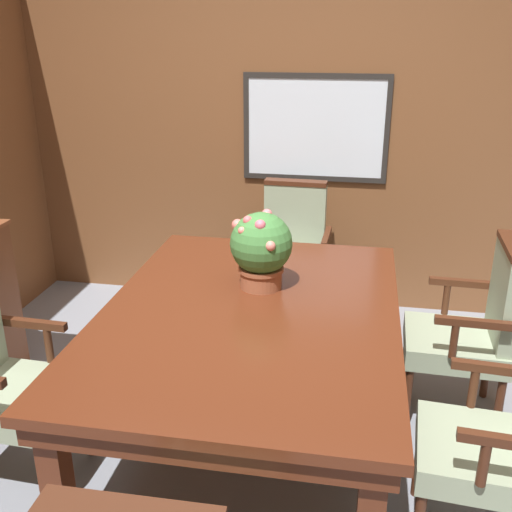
{
  "coord_description": "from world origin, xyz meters",
  "views": [
    {
      "loc": [
        0.53,
        -2.14,
        1.92
      ],
      "look_at": [
        0.08,
        0.38,
        0.92
      ],
      "focal_mm": 42.0,
      "sensor_mm": 36.0,
      "label": 1
    }
  ],
  "objects_px": {
    "chair_head_far": "(291,251)",
    "potted_plant": "(261,248)",
    "chair_right_far": "(473,326)",
    "dining_table": "(250,327)",
    "chair_right_near": "(510,434)"
  },
  "relations": [
    {
      "from": "dining_table",
      "to": "chair_right_near",
      "type": "distance_m",
      "value": 1.14
    },
    {
      "from": "chair_right_far",
      "to": "potted_plant",
      "type": "distance_m",
      "value": 1.13
    },
    {
      "from": "chair_right_far",
      "to": "potted_plant",
      "type": "height_order",
      "value": "potted_plant"
    },
    {
      "from": "chair_right_far",
      "to": "potted_plant",
      "type": "relative_size",
      "value": 2.58
    },
    {
      "from": "chair_right_far",
      "to": "potted_plant",
      "type": "bearing_deg",
      "value": -78.88
    },
    {
      "from": "dining_table",
      "to": "potted_plant",
      "type": "xyz_separation_m",
      "value": [
        0.01,
        0.26,
        0.29
      ]
    },
    {
      "from": "potted_plant",
      "to": "dining_table",
      "type": "bearing_deg",
      "value": -91.16
    },
    {
      "from": "chair_right_far",
      "to": "chair_right_near",
      "type": "bearing_deg",
      "value": 2.08
    },
    {
      "from": "dining_table",
      "to": "chair_right_far",
      "type": "bearing_deg",
      "value": 22.04
    },
    {
      "from": "chair_right_near",
      "to": "chair_head_far",
      "type": "distance_m",
      "value": 2.02
    },
    {
      "from": "chair_right_near",
      "to": "potted_plant",
      "type": "bearing_deg",
      "value": -118.8
    },
    {
      "from": "dining_table",
      "to": "chair_right_far",
      "type": "xyz_separation_m",
      "value": [
        1.05,
        0.42,
        -0.12
      ]
    },
    {
      "from": "chair_right_near",
      "to": "potted_plant",
      "type": "distance_m",
      "value": 1.31
    },
    {
      "from": "chair_head_far",
      "to": "potted_plant",
      "type": "bearing_deg",
      "value": -89.22
    },
    {
      "from": "chair_right_near",
      "to": "chair_right_far",
      "type": "height_order",
      "value": "same"
    }
  ]
}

